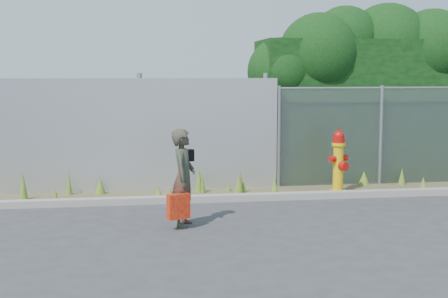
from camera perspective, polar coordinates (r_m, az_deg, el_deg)
ground at (r=9.59m, az=3.04°, el=-6.92°), size 80.00×80.00×0.00m
curb at (r=11.31m, az=1.21°, el=-4.46°), size 16.00×0.22×0.12m
weed_strip at (r=11.87m, az=-1.16°, el=-3.66°), size 16.00×1.33×0.52m
corrugated_fence at (r=12.26m, az=-14.89°, el=1.13°), size 8.50×0.21×2.30m
chainlink_fence at (r=13.64m, az=18.21°, el=1.28°), size 6.50×0.07×2.05m
hedge at (r=14.52m, az=16.95°, el=5.91°), size 7.63×2.12×3.83m
fire_hydrant at (r=12.12m, az=10.41°, el=-1.21°), size 0.41×0.37×1.24m
woman at (r=9.40m, az=-3.74°, el=-2.62°), size 0.48×0.61×1.47m
red_tote_bag at (r=9.21m, az=-4.19°, el=-5.25°), size 0.34×0.12×0.44m
black_shoulder_bag at (r=9.48m, az=-3.50°, el=-0.60°), size 0.24×0.10×0.18m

